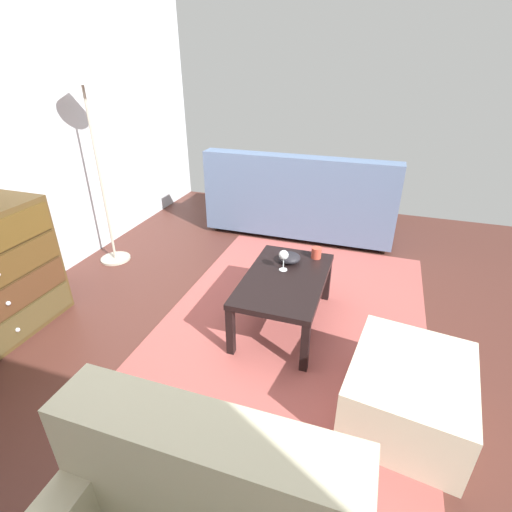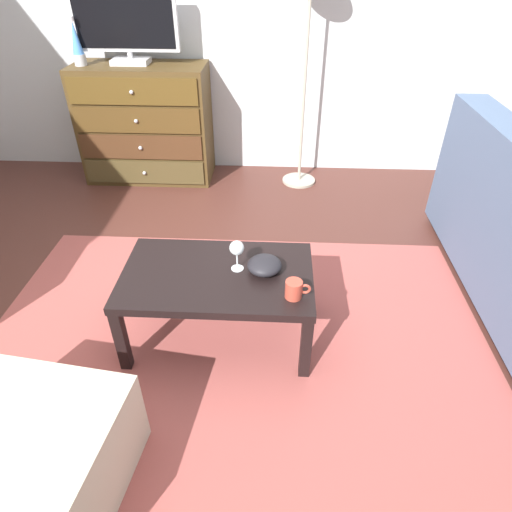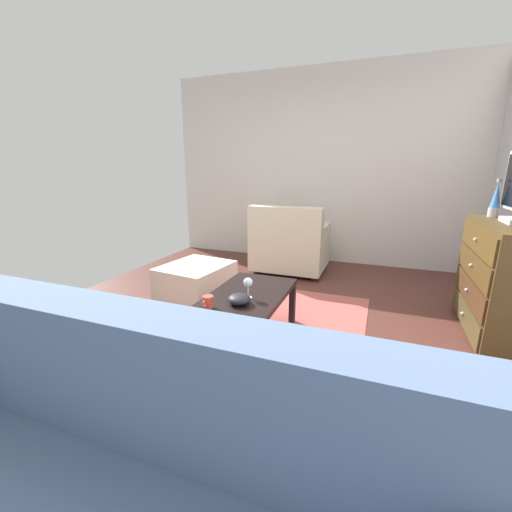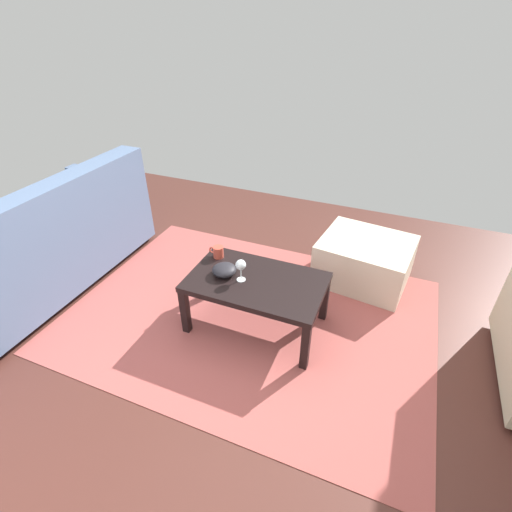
% 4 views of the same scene
% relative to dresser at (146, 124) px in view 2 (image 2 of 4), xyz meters
% --- Properties ---
extents(ground_plane, '(5.55, 4.61, 0.05)m').
position_rel_dresser_xyz_m(ground_plane, '(0.70, -1.75, -0.49)').
color(ground_plane, '#4D2821').
extents(area_rug, '(2.60, 1.90, 0.01)m').
position_rel_dresser_xyz_m(area_rug, '(0.90, -1.95, -0.46)').
color(area_rug, '#A34D48').
rests_on(area_rug, ground_plane).
extents(dresser, '(1.04, 0.49, 0.92)m').
position_rel_dresser_xyz_m(dresser, '(0.00, 0.00, 0.00)').
color(dresser, '#48351A').
rests_on(dresser, ground_plane).
extents(tv, '(0.78, 0.18, 0.55)m').
position_rel_dresser_xyz_m(tv, '(-0.05, 0.02, 0.75)').
color(tv, silver).
rests_on(tv, dresser).
extents(lava_lamp, '(0.09, 0.09, 0.33)m').
position_rel_dresser_xyz_m(lava_lamp, '(-0.42, -0.04, 0.61)').
color(lava_lamp, '#B7B7BC').
rests_on(lava_lamp, dresser).
extents(coffee_table, '(0.91, 0.55, 0.40)m').
position_rel_dresser_xyz_m(coffee_table, '(0.82, -1.88, -0.11)').
color(coffee_table, black).
rests_on(coffee_table, ground_plane).
extents(wine_glass, '(0.07, 0.07, 0.16)m').
position_rel_dresser_xyz_m(wine_glass, '(0.92, -1.84, 0.05)').
color(wine_glass, silver).
rests_on(wine_glass, coffee_table).
extents(mug, '(0.11, 0.08, 0.08)m').
position_rel_dresser_xyz_m(mug, '(1.19, -2.03, -0.02)').
color(mug, '#BB4433').
rests_on(mug, coffee_table).
extents(bowl_decorative, '(0.16, 0.16, 0.07)m').
position_rel_dresser_xyz_m(bowl_decorative, '(1.05, -1.86, -0.02)').
color(bowl_decorative, black).
rests_on(bowl_decorative, coffee_table).
extents(ottoman, '(0.77, 0.69, 0.37)m').
position_rel_dresser_xyz_m(ottoman, '(0.21, -2.73, -0.28)').
color(ottoman, beige).
rests_on(ottoman, ground_plane).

